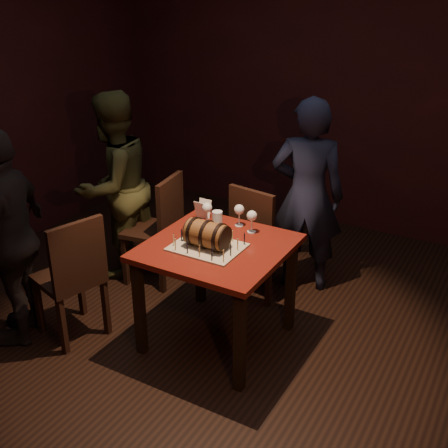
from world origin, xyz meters
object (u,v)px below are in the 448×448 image
(wine_glass_right, at_px, (252,217))
(person_left_rear, at_px, (114,186))
(pub_table, at_px, (217,260))
(chair_left_front, at_px, (73,273))
(chair_back, at_px, (258,236))
(wine_glass_mid, at_px, (239,211))
(person_left_front, at_px, (11,238))
(person_back, at_px, (307,196))
(barrel_cake, at_px, (207,234))
(wine_glass_left, at_px, (207,209))
(chair_left_rear, at_px, (160,224))
(pint_of_ale, at_px, (217,222))

(wine_glass_right, bearing_deg, person_left_rear, 173.05)
(pub_table, distance_m, chair_left_front, 0.99)
(pub_table, relative_size, person_left_rear, 0.58)
(chair_back, bearing_deg, chair_left_front, -125.41)
(wine_glass_mid, distance_m, wine_glass_right, 0.14)
(person_left_rear, distance_m, person_left_front, 1.08)
(person_left_rear, xyz_separation_m, person_left_front, (0.02, -1.08, -0.01))
(wine_glass_mid, distance_m, person_back, 0.73)
(person_left_rear, bearing_deg, person_back, 116.62)
(pub_table, xyz_separation_m, barrel_cake, (-0.03, -0.07, 0.21))
(barrel_cake, bearing_deg, person_back, 77.34)
(wine_glass_right, distance_m, chair_left_front, 1.28)
(pub_table, distance_m, barrel_cake, 0.22)
(wine_glass_right, xyz_separation_m, chair_left_front, (-0.97, -0.76, -0.35))
(person_back, bearing_deg, person_left_rear, 5.81)
(barrel_cake, distance_m, person_back, 1.13)
(barrel_cake, relative_size, person_back, 0.21)
(pub_table, xyz_separation_m, person_left_front, (-1.24, -0.63, 0.12))
(wine_glass_left, distance_m, person_back, 0.89)
(chair_left_front, distance_m, person_left_front, 0.47)
(barrel_cake, height_order, chair_left_front, barrel_cake)
(chair_back, xyz_separation_m, chair_left_front, (-0.82, -1.16, 0.00))
(barrel_cake, height_order, wine_glass_mid, barrel_cake)
(wine_glass_left, distance_m, person_left_front, 1.34)
(barrel_cake, distance_m, wine_glass_right, 0.39)
(person_left_front, bearing_deg, wine_glass_mid, 103.68)
(chair_back, distance_m, person_left_front, 1.80)
(pub_table, height_order, wine_glass_left, wine_glass_left)
(wine_glass_left, height_order, person_back, person_back)
(wine_glass_mid, bearing_deg, wine_glass_right, -22.03)
(wine_glass_left, height_order, chair_left_rear, chair_left_rear)
(chair_left_front, height_order, person_left_front, person_left_front)
(chair_left_rear, height_order, person_back, person_back)
(wine_glass_mid, xyz_separation_m, wine_glass_right, (0.13, -0.05, 0.00))
(wine_glass_mid, xyz_separation_m, pint_of_ale, (-0.09, -0.16, -0.04))
(wine_glass_left, xyz_separation_m, pint_of_ale, (0.13, -0.08, -0.05))
(wine_glass_mid, xyz_separation_m, person_left_front, (-1.22, -0.97, -0.10))
(wine_glass_mid, bearing_deg, pint_of_ale, -118.20)
(pint_of_ale, bearing_deg, wine_glass_left, 149.60)
(pub_table, bearing_deg, chair_left_rear, 149.47)
(chair_back, bearing_deg, wine_glass_mid, -87.12)
(wine_glass_left, relative_size, person_back, 0.10)
(pub_table, height_order, pint_of_ale, pint_of_ale)
(person_back, height_order, person_left_rear, person_back)
(person_left_front, bearing_deg, barrel_cake, 90.00)
(wine_glass_mid, relative_size, chair_back, 0.17)
(person_left_rear, height_order, person_left_front, person_left_rear)
(wine_glass_mid, bearing_deg, person_back, 71.19)
(pint_of_ale, height_order, person_left_rear, person_left_rear)
(barrel_cake, bearing_deg, person_left_front, -155.24)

